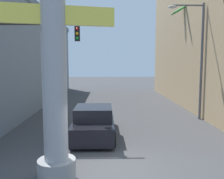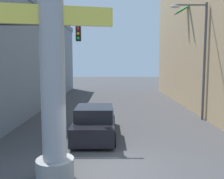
{
  "view_description": "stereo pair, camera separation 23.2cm",
  "coord_description": "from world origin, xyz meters",
  "px_view_note": "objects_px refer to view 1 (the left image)",
  "views": [
    {
      "loc": [
        -0.26,
        -8.31,
        3.75
      ],
      "look_at": [
        0.0,
        3.31,
        2.45
      ],
      "focal_mm": 40.0,
      "sensor_mm": 36.0,
      "label": 1
    },
    {
      "loc": [
        -0.03,
        -8.31,
        3.75
      ],
      "look_at": [
        0.0,
        3.31,
        2.45
      ],
      "focal_mm": 40.0,
      "sensor_mm": 36.0,
      "label": 2
    }
  ],
  "objects_px": {
    "street_lamp": "(197,51)",
    "car_lead": "(94,122)",
    "traffic_light_mast": "(24,57)",
    "neon_sign_pole": "(53,19)",
    "palm_tree_mid_right": "(187,46)"
  },
  "relations": [
    {
      "from": "street_lamp",
      "to": "car_lead",
      "type": "xyz_separation_m",
      "value": [
        -6.41,
        -3.57,
        -3.74
      ]
    },
    {
      "from": "neon_sign_pole",
      "to": "traffic_light_mast",
      "type": "distance_m",
      "value": 5.45
    },
    {
      "from": "palm_tree_mid_right",
      "to": "traffic_light_mast",
      "type": "bearing_deg",
      "value": -143.22
    },
    {
      "from": "neon_sign_pole",
      "to": "palm_tree_mid_right",
      "type": "bearing_deg",
      "value": 57.42
    },
    {
      "from": "neon_sign_pole",
      "to": "traffic_light_mast",
      "type": "relative_size",
      "value": 1.85
    },
    {
      "from": "traffic_light_mast",
      "to": "car_lead",
      "type": "distance_m",
      "value": 4.73
    },
    {
      "from": "street_lamp",
      "to": "car_lead",
      "type": "distance_m",
      "value": 8.24
    },
    {
      "from": "neon_sign_pole",
      "to": "car_lead",
      "type": "height_order",
      "value": "neon_sign_pole"
    },
    {
      "from": "street_lamp",
      "to": "car_lead",
      "type": "relative_size",
      "value": 1.48
    },
    {
      "from": "neon_sign_pole",
      "to": "traffic_light_mast",
      "type": "height_order",
      "value": "neon_sign_pole"
    },
    {
      "from": "neon_sign_pole",
      "to": "car_lead",
      "type": "relative_size",
      "value": 2.09
    },
    {
      "from": "car_lead",
      "to": "street_lamp",
      "type": "bearing_deg",
      "value": 29.13
    },
    {
      "from": "neon_sign_pole",
      "to": "car_lead",
      "type": "distance_m",
      "value": 6.51
    },
    {
      "from": "neon_sign_pole",
      "to": "street_lamp",
      "type": "distance_m",
      "value": 11.15
    },
    {
      "from": "street_lamp",
      "to": "palm_tree_mid_right",
      "type": "xyz_separation_m",
      "value": [
        0.74,
        4.27,
        0.55
      ]
    }
  ]
}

